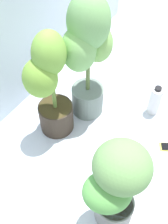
# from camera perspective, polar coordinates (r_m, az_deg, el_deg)

# --- Properties ---
(ground_plane) EXTENTS (8.00, 8.00, 0.00)m
(ground_plane) POSITION_cam_1_polar(r_m,az_deg,el_deg) (1.83, 5.99, -10.94)
(ground_plane) COLOR silver
(ground_plane) RESTS_ON ground
(potted_plant_front_left) EXTENTS (0.44, 0.32, 0.64)m
(potted_plant_front_left) POSITION_cam_1_polar(r_m,az_deg,el_deg) (1.34, 7.01, -13.84)
(potted_plant_front_left) COLOR gray
(potted_plant_front_left) RESTS_ON ground
(potted_plant_back_center) EXTENTS (0.32, 0.25, 0.77)m
(potted_plant_back_center) POSITION_cam_1_polar(r_m,az_deg,el_deg) (1.69, -6.95, 5.17)
(potted_plant_back_center) COLOR #34291E
(potted_plant_back_center) RESTS_ON ground
(potted_plant_back_right) EXTENTS (0.43, 0.34, 0.90)m
(potted_plant_back_right) POSITION_cam_1_polar(r_m,az_deg,el_deg) (1.72, 0.74, 12.21)
(potted_plant_back_right) COLOR slate
(potted_plant_back_right) RESTS_ON ground
(nutrient_bottle) EXTENTS (0.09, 0.09, 0.24)m
(nutrient_bottle) POSITION_cam_1_polar(r_m,az_deg,el_deg) (2.06, 14.08, 2.28)
(nutrient_bottle) COLOR white
(nutrient_bottle) RESTS_ON ground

